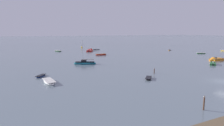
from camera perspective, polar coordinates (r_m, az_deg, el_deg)
name	(u,v)px	position (r m, az deg, el deg)	size (l,w,h in m)	color
ground_plane	(224,82)	(41.85, 30.50, -4.86)	(800.00, 800.00, 0.00)	slate
rowboat_moored_0	(201,53)	(90.27, 25.11, 2.66)	(3.80, 3.13, 0.59)	#23602D
motorboat_moored_0	(90,51)	(92.69, -6.56, 3.73)	(5.01, 6.51, 2.15)	red
motorboat_moored_1	(215,60)	(70.27, 28.43, 0.83)	(5.95, 2.26, 2.00)	orange
sailboat_moored_0	(85,63)	(56.01, -8.13, 0.01)	(6.72, 4.24, 7.21)	#197084
rowboat_moored_3	(149,78)	(38.81, 10.88, -4.53)	(2.92, 3.05, 0.50)	black
rowboat_moored_4	(41,76)	(42.79, -20.53, -3.67)	(2.63, 3.02, 0.48)	navy
rowboat_moored_5	(96,50)	(99.17, -4.73, 4.04)	(3.67, 1.83, 0.55)	gray
rowboat_moored_6	(169,50)	(100.41, 16.82, 3.72)	(2.68, 2.89, 0.46)	orange
motorboat_moored_2	(213,64)	(62.05, 27.98, -0.20)	(4.35, 3.73, 1.47)	#23602D
rowboat_moored_7	(101,55)	(76.66, -3.32, 2.51)	(4.57, 1.92, 0.70)	red
rowboat_moored_9	(58,51)	(95.14, -15.86, 3.51)	(3.44, 4.38, 0.67)	#23602D
rowboat_moored_10	(49,82)	(37.18, -18.33, -5.35)	(2.11, 4.83, 0.74)	white
channel_buoy	(82,47)	(110.74, -9.01, 4.67)	(0.90, 0.90, 2.30)	gold
mooring_post_left	(204,103)	(25.86, 25.82, -10.84)	(0.22, 0.22, 1.94)	#4F3323
mooring_post_right	(154,71)	(44.00, 12.53, -2.32)	(0.22, 0.22, 1.37)	#513323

